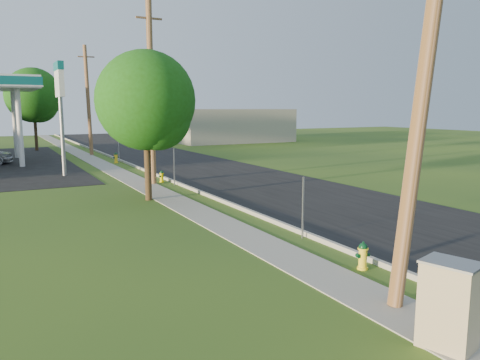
% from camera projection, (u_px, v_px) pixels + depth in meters
% --- Properties ---
extents(ground_plane, '(140.00, 140.00, 0.00)m').
position_uv_depth(ground_plane, '(396.00, 282.00, 11.27)').
color(ground_plane, '#29451C').
rests_on(ground_plane, ground).
extents(road, '(8.00, 120.00, 0.02)m').
position_uv_depth(road, '(304.00, 196.00, 22.08)').
color(road, black).
rests_on(road, ground).
extents(curb, '(0.15, 120.00, 0.15)m').
position_uv_depth(curb, '(228.00, 203.00, 20.21)').
color(curb, '#9E9B91').
rests_on(curb, ground).
extents(sidewalk, '(1.50, 120.00, 0.03)m').
position_uv_depth(sidewalk, '(191.00, 209.00, 19.40)').
color(sidewalk, gray).
rests_on(sidewalk, ground).
extents(utility_pole_near, '(1.40, 0.32, 9.48)m').
position_uv_depth(utility_pole_near, '(425.00, 75.00, 9.39)').
color(utility_pole_near, brown).
rests_on(utility_pole_near, ground).
extents(utility_pole_mid, '(1.40, 0.32, 9.80)m').
position_uv_depth(utility_pole_mid, '(151.00, 93.00, 25.05)').
color(utility_pole_mid, brown).
rests_on(utility_pole_mid, ground).
extents(utility_pole_far, '(1.40, 0.32, 9.50)m').
position_uv_depth(utility_pole_far, '(88.00, 100.00, 40.76)').
color(utility_pole_far, brown).
rests_on(utility_pole_far, ground).
extents(sign_post_near, '(0.05, 0.04, 2.00)m').
position_uv_depth(sign_post_near, '(303.00, 208.00, 14.90)').
color(sign_post_near, gray).
rests_on(sign_post_near, ground).
extents(sign_post_mid, '(0.05, 0.04, 2.00)m').
position_uv_depth(sign_post_mid, '(174.00, 167.00, 25.18)').
color(sign_post_mid, gray).
rests_on(sign_post_mid, ground).
extents(sign_post_far, '(0.05, 0.04, 2.00)m').
position_uv_depth(sign_post_far, '(119.00, 149.00, 35.81)').
color(sign_post_far, gray).
rests_on(sign_post_far, ground).
extents(price_pylon, '(0.34, 2.04, 6.85)m').
position_uv_depth(price_pylon, '(60.00, 86.00, 27.95)').
color(price_pylon, gray).
rests_on(price_pylon, ground).
extents(distant_building, '(14.00, 10.00, 4.00)m').
position_uv_depth(distant_building, '(227.00, 125.00, 58.57)').
color(distant_building, gray).
rests_on(distant_building, ground).
extents(tree_verge, '(4.41, 4.41, 6.68)m').
position_uv_depth(tree_verge, '(149.00, 104.00, 20.63)').
color(tree_verge, '#332615').
rests_on(tree_verge, ground).
extents(tree_lot, '(5.28, 5.28, 8.00)m').
position_uv_depth(tree_lot, '(35.00, 97.00, 45.06)').
color(tree_lot, '#332615').
rests_on(tree_lot, ground).
extents(hydrant_near, '(0.39, 0.34, 0.74)m').
position_uv_depth(hydrant_near, '(363.00, 256.00, 12.11)').
color(hydrant_near, yellow).
rests_on(hydrant_near, ground).
extents(hydrant_mid, '(0.35, 0.31, 0.68)m').
position_uv_depth(hydrant_mid, '(162.00, 176.00, 26.33)').
color(hydrant_mid, '#FFE100').
rests_on(hydrant_mid, ground).
extents(hydrant_far, '(0.43, 0.38, 0.83)m').
position_uv_depth(hydrant_far, '(116.00, 158.00, 35.46)').
color(hydrant_far, yellow).
rests_on(hydrant_far, ground).
extents(utility_cabinet, '(0.93, 1.08, 1.57)m').
position_uv_depth(utility_cabinet, '(449.00, 305.00, 8.06)').
color(utility_cabinet, tan).
rests_on(utility_cabinet, ground).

